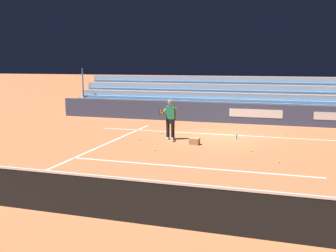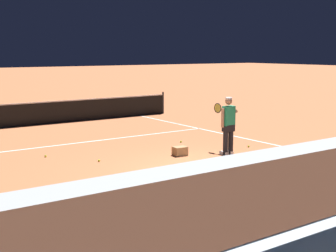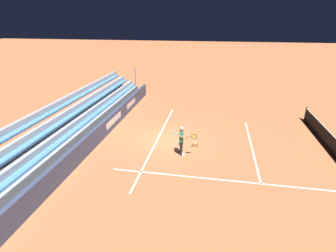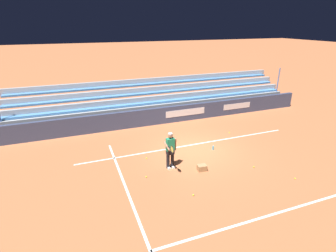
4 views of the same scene
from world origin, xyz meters
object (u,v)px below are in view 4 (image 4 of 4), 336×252
object	(u,v)px
ball_box_cardboard	(202,168)
tennis_ball_stray_back	(193,195)
tennis_player	(170,150)
tennis_ball_midcourt	(254,167)
tennis_ball_far_right	(176,141)
tennis_ball_far_left	(295,178)
tennis_ball_near_player	(229,133)
tennis_ball_toward_net	(146,177)
tennis_ball_by_box	(147,158)
water_bottle	(213,148)

from	to	relation	value
ball_box_cardboard	tennis_ball_stray_back	size ratio (longest dim) A/B	6.06
tennis_player	tennis_ball_midcourt	world-z (taller)	tennis_player
tennis_ball_far_right	tennis_ball_far_left	size ratio (longest dim) A/B	1.00
tennis_ball_far_right	tennis_ball_near_player	bearing A→B (deg)	179.96
tennis_player	tennis_ball_toward_net	bearing A→B (deg)	17.15
tennis_player	tennis_ball_by_box	size ratio (longest dim) A/B	25.98
tennis_player	water_bottle	xyz separation A→B (m)	(-2.74, -0.91, -0.78)
tennis_ball_midcourt	water_bottle	world-z (taller)	water_bottle
tennis_ball_far_left	water_bottle	xyz separation A→B (m)	(1.87, -3.65, 0.08)
water_bottle	tennis_ball_midcourt	bearing A→B (deg)	110.62
tennis_ball_midcourt	tennis_ball_stray_back	world-z (taller)	same
tennis_ball_midcourt	tennis_ball_by_box	size ratio (longest dim) A/B	1.00
tennis_ball_far_left	water_bottle	distance (m)	4.10
ball_box_cardboard	tennis_ball_midcourt	world-z (taller)	ball_box_cardboard
tennis_ball_midcourt	water_bottle	distance (m)	2.40
tennis_ball_toward_net	tennis_ball_stray_back	world-z (taller)	same
tennis_ball_stray_back	water_bottle	distance (m)	4.14
tennis_ball_midcourt	tennis_ball_toward_net	world-z (taller)	same
tennis_player	tennis_ball_far_left	bearing A→B (deg)	149.30
tennis_player	tennis_ball_far_left	distance (m)	5.43
ball_box_cardboard	water_bottle	size ratio (longest dim) A/B	1.82
tennis_ball_stray_back	tennis_ball_near_player	bearing A→B (deg)	-134.79
tennis_ball_near_player	tennis_ball_by_box	distance (m)	5.70
tennis_ball_midcourt	water_bottle	size ratio (longest dim) A/B	0.30
tennis_player	tennis_ball_midcourt	distance (m)	3.92
tennis_ball_near_player	water_bottle	world-z (taller)	water_bottle
tennis_ball_midcourt	tennis_ball_stray_back	xyz separation A→B (m)	(3.51, 0.91, 0.00)
tennis_ball_far_left	tennis_ball_near_player	size ratio (longest dim) A/B	1.00
ball_box_cardboard	tennis_ball_near_player	bearing A→B (deg)	-137.86
ball_box_cardboard	tennis_ball_far_left	world-z (taller)	ball_box_cardboard
tennis_ball_stray_back	water_bottle	bearing A→B (deg)	-130.18
ball_box_cardboard	tennis_ball_far_right	distance (m)	3.20
tennis_player	tennis_ball_far_right	size ratio (longest dim) A/B	25.98
ball_box_cardboard	tennis_ball_toward_net	distance (m)	2.53
tennis_ball_far_left	tennis_ball_near_player	world-z (taller)	same
tennis_ball_by_box	tennis_player	bearing A→B (deg)	122.75
ball_box_cardboard	water_bottle	xyz separation A→B (m)	(-1.49, -1.61, -0.02)
tennis_ball_midcourt	tennis_ball_toward_net	size ratio (longest dim) A/B	1.00
tennis_ball_stray_back	water_bottle	size ratio (longest dim) A/B	0.30
tennis_ball_far_left	water_bottle	world-z (taller)	water_bottle
tennis_ball_far_left	tennis_ball_by_box	size ratio (longest dim) A/B	1.00
tennis_ball_toward_net	tennis_ball_stray_back	bearing A→B (deg)	125.61
tennis_ball_midcourt	ball_box_cardboard	bearing A→B (deg)	-15.18
ball_box_cardboard	tennis_ball_far_right	xyz separation A→B (m)	(-0.05, -3.20, -0.10)
tennis_player	tennis_ball_stray_back	distance (m)	2.41
tennis_ball_far_right	tennis_ball_by_box	size ratio (longest dim) A/B	1.00
tennis_ball_far_left	tennis_ball_stray_back	xyz separation A→B (m)	(4.54, -0.49, 0.00)
tennis_player	tennis_ball_near_player	world-z (taller)	tennis_player
tennis_ball_by_box	water_bottle	bearing A→B (deg)	175.31
ball_box_cardboard	tennis_ball_midcourt	xyz separation A→B (m)	(-2.34, 0.63, -0.10)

